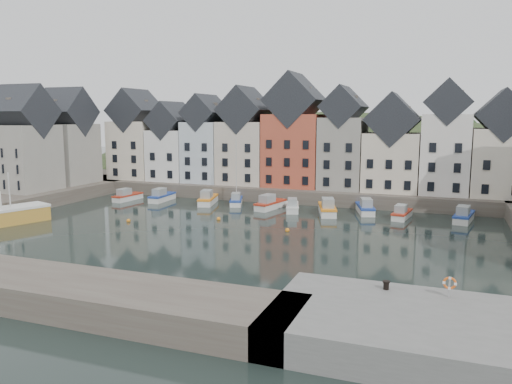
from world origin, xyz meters
The scene contains 19 objects.
ground centered at (0.00, 0.00, 0.00)m, with size 260.00×260.00×0.00m, color black.
far_quay centered at (0.00, 30.00, 1.00)m, with size 90.00×16.00×2.00m, color #50463E.
near_quay centered at (22.00, -20.00, 1.00)m, with size 18.00×10.00×2.00m, color #60605E.
hillside centered at (0.02, 56.00, -17.96)m, with size 153.60×70.40×64.00m.
far_terrace centered at (3.21, 28.00, 8.88)m, with size 72.37×8.16×17.78m.
left_terrace centered at (-36.00, 13.50, 8.88)m, with size 7.65×17.00×15.69m.
mooring_buoys centered at (-4.00, 5.33, 0.15)m, with size 20.50×5.50×0.50m.
boat_a centered at (-23.61, 16.51, 0.63)m, with size 2.23×5.67×2.13m.
boat_b centered at (-18.26, 17.90, 0.68)m, with size 2.11×5.99×2.27m.
boat_c centered at (-10.38, 17.98, 0.72)m, with size 3.45×6.61×2.43m.
boat_d centered at (-6.21, 18.97, 0.66)m, with size 3.33×5.57×10.18m.
boat_e centered at (-0.42, 17.50, 0.70)m, with size 3.11×6.40×2.36m.
boat_f centered at (3.04, 17.00, 0.62)m, with size 3.18×5.69×2.09m.
boat_g centered at (8.06, 16.49, 0.75)m, with size 3.86×6.91×2.53m.
boat_h centered at (12.69, 19.10, 0.70)m, with size 3.55×6.40×2.35m.
boat_i centered at (17.60, 17.16, 0.61)m, with size 2.38×5.55×2.06m.
boat_j centered at (24.96, 17.84, 0.69)m, with size 2.86×6.25×2.31m.
mooring_bollard centered at (19.19, -16.50, 2.31)m, with size 0.48×0.48×0.56m.
life_ring_post centered at (22.95, -16.54, 2.86)m, with size 0.80×0.17×1.30m.
Camera 1 is at (22.16, -48.14, 13.00)m, focal length 35.00 mm.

